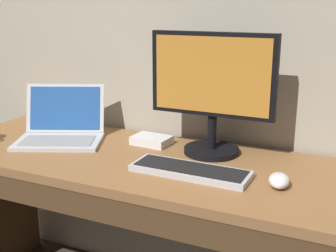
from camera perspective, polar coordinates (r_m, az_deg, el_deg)
desk at (r=1.77m, az=-2.54°, el=-10.66°), size 1.82×0.63×0.75m
laptop_silver at (r=1.96m, az=-13.80°, el=-0.49°), size 0.44×0.42×0.23m
external_monitor at (r=1.69m, az=5.77°, el=4.79°), size 0.49×0.22×0.48m
wired_keyboard at (r=1.55m, az=2.93°, el=-5.85°), size 0.43×0.15×0.02m
computer_mouse at (r=1.48m, az=14.27°, el=-6.89°), size 0.09×0.12×0.04m
external_drive_box at (r=1.86m, az=-2.15°, el=-1.87°), size 0.17×0.12×0.03m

